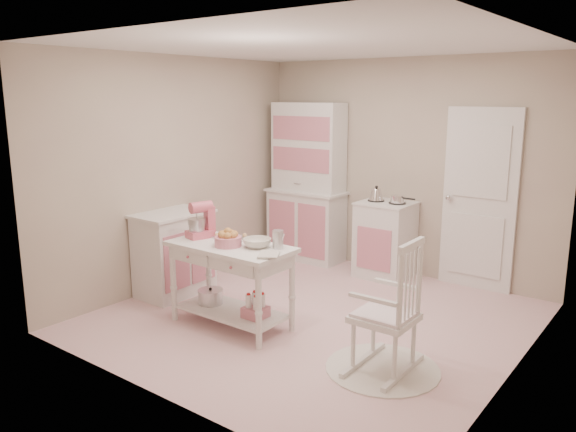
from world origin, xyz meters
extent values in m
plane|color=pink|center=(0.00, 0.00, 0.00)|extent=(3.80, 3.80, 0.00)
cube|color=white|center=(0.00, 0.00, 2.60)|extent=(3.80, 3.80, 0.04)
cube|color=#BFB69B|center=(0.00, 1.90, 1.30)|extent=(3.80, 0.04, 2.60)
cube|color=#BFB69B|center=(0.00, -1.90, 1.30)|extent=(3.80, 0.04, 2.60)
cube|color=#BFB69B|center=(-1.90, 0.00, 1.30)|extent=(0.04, 3.80, 2.60)
cube|color=#BFB69B|center=(1.90, 0.00, 1.30)|extent=(0.04, 3.80, 2.60)
cube|color=silver|center=(0.95, 1.87, 1.02)|extent=(0.82, 0.05, 2.04)
cube|color=silver|center=(-1.26, 1.66, 1.04)|extent=(1.06, 0.50, 2.08)
cube|color=silver|center=(-0.06, 1.61, 0.46)|extent=(0.62, 0.57, 0.92)
cube|color=silver|center=(-1.63, -0.34, 0.46)|extent=(0.54, 0.84, 0.92)
cylinder|color=white|center=(1.05, -0.54, 0.01)|extent=(0.92, 0.92, 0.01)
cube|color=silver|center=(1.05, -0.54, 0.55)|extent=(0.49, 0.73, 1.10)
cube|color=silver|center=(-0.52, -0.62, 0.40)|extent=(1.20, 0.60, 0.80)
cube|color=#D1586D|center=(-0.94, -0.60, 0.97)|extent=(0.27, 0.33, 0.34)
cube|color=silver|center=(-0.67, -0.44, 0.81)|extent=(0.34, 0.24, 0.02)
cylinder|color=#CD7588|center=(-0.50, -0.67, 0.85)|extent=(0.25, 0.25, 0.09)
imported|color=silver|center=(-0.26, -0.54, 0.84)|extent=(0.26, 0.26, 0.08)
cylinder|color=silver|center=(-0.08, -0.46, 0.89)|extent=(0.10, 0.10, 0.17)
imported|color=silver|center=(-0.07, -0.74, 0.81)|extent=(0.27, 0.29, 0.02)
camera|label=1|loc=(2.95, -4.32, 2.16)|focal=35.00mm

